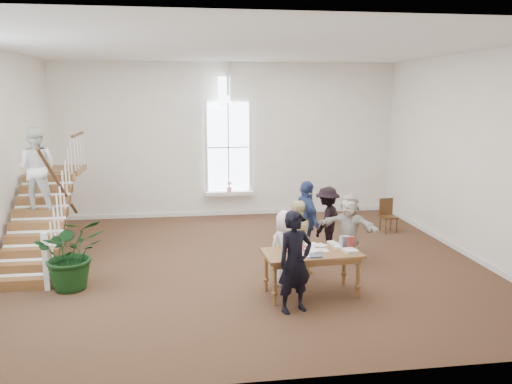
{
  "coord_description": "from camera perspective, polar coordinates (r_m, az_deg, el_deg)",
  "views": [
    {
      "loc": [
        -1.24,
        -10.18,
        3.59
      ],
      "look_at": [
        0.25,
        0.4,
        1.49
      ],
      "focal_mm": 35.0,
      "sensor_mm": 36.0,
      "label": 1
    }
  ],
  "objects": [
    {
      "name": "woman_cluster_b",
      "position": [
        11.49,
        8.12,
        -3.2
      ],
      "size": [
        1.05,
        1.14,
        1.54
      ],
      "primitive_type": "imported",
      "rotation": [
        0.0,
        0.0,
        4.07
      ],
      "color": "black",
      "rests_on": "ground"
    },
    {
      "name": "woman_cluster_c",
      "position": [
        10.98,
        10.57,
        -4.05
      ],
      "size": [
        1.37,
        1.21,
        1.5
      ],
      "primitive_type": "imported",
      "rotation": [
        0.0,
        0.0,
        5.62
      ],
      "color": "silver",
      "rests_on": "ground"
    },
    {
      "name": "woman_cluster_a",
      "position": [
        10.88,
        5.75,
        -3.32
      ],
      "size": [
        0.67,
        1.11,
        1.77
      ],
      "primitive_type": "imported",
      "rotation": [
        0.0,
        0.0,
        1.81
      ],
      "color": "navy",
      "rests_on": "ground"
    },
    {
      "name": "staircase",
      "position": [
        11.53,
        -23.49,
        0.36
      ],
      "size": [
        1.1,
        4.1,
        2.92
      ],
      "color": "brown",
      "rests_on": "ground"
    },
    {
      "name": "person_yellow",
      "position": [
        10.09,
        4.55,
        -5.2
      ],
      "size": [
        0.88,
        0.77,
        1.52
      ],
      "primitive_type": "imported",
      "rotation": [
        0.0,
        0.0,
        3.45
      ],
      "color": "#F6E199",
      "rests_on": "ground"
    },
    {
      "name": "room_shell",
      "position": [
        14.97,
        -3.09,
        -1.19
      ],
      "size": [
        10.49,
        10.0,
        10.0
      ],
      "color": "silver",
      "rests_on": "ground"
    },
    {
      "name": "police_officer",
      "position": [
        8.34,
        4.48,
        -7.99
      ],
      "size": [
        0.73,
        0.6,
        1.72
      ],
      "primitive_type": "imported",
      "rotation": [
        0.0,
        0.0,
        0.34
      ],
      "color": "black",
      "rests_on": "ground"
    },
    {
      "name": "side_chair",
      "position": [
        13.63,
        14.79,
        -2.41
      ],
      "size": [
        0.42,
        0.42,
        0.88
      ],
      "rotation": [
        0.0,
        0.0,
        0.1
      ],
      "color": "#3A2110",
      "rests_on": "ground"
    },
    {
      "name": "floor_plant",
      "position": [
        9.94,
        -20.33,
        -6.57
      ],
      "size": [
        1.47,
        1.35,
        1.37
      ],
      "primitive_type": "imported",
      "rotation": [
        0.0,
        0.0,
        0.26
      ],
      "color": "black",
      "rests_on": "ground"
    },
    {
      "name": "elderly_woman",
      "position": [
        9.57,
        3.43,
        -6.35
      ],
      "size": [
        0.82,
        0.67,
        1.44
      ],
      "primitive_type": "imported",
      "rotation": [
        0.0,
        0.0,
        3.5
      ],
      "color": "silver",
      "rests_on": "ground"
    },
    {
      "name": "library_table",
      "position": [
        9.1,
        6.42,
        -7.28
      ],
      "size": [
        1.78,
        0.98,
        0.87
      ],
      "rotation": [
        0.0,
        0.0,
        0.07
      ],
      "color": "brown",
      "rests_on": "ground"
    },
    {
      "name": "ground",
      "position": [
        10.87,
        -1.03,
        -8.16
      ],
      "size": [
        10.0,
        10.0,
        0.0
      ],
      "primitive_type": "plane",
      "color": "#472B1C",
      "rests_on": "ground"
    }
  ]
}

